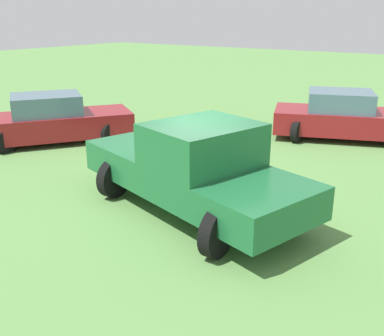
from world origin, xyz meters
The scene contains 4 objects.
ground_plane centered at (0.00, 0.00, 0.00)m, with size 80.00×80.00×0.00m, color #5B8C47.
pickup_truck centered at (0.83, 0.59, 0.96)m, with size 3.29×5.41×1.84m.
sedan_near centered at (-6.43, 1.24, 0.70)m, with size 3.27×4.71×1.49m.
sedan_far centered at (-1.04, -5.92, 0.67)m, with size 4.69×4.00×1.46m.
Camera 1 is at (7.54, 5.14, 3.73)m, focal length 41.91 mm.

